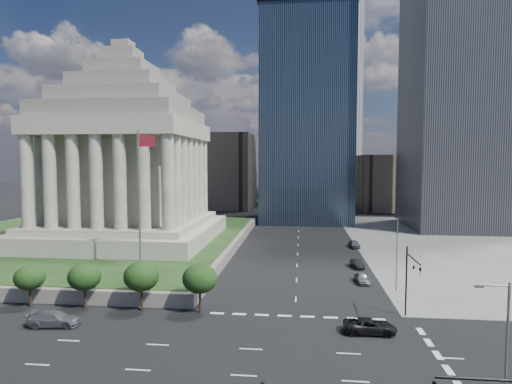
# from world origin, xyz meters

# --- Properties ---
(ground) EXTENTS (500.00, 500.00, 0.00)m
(ground) POSITION_xyz_m (0.00, 100.00, 0.00)
(ground) COLOR black
(ground) RESTS_ON ground
(plaza_terrace) EXTENTS (66.00, 70.00, 1.80)m
(plaza_terrace) POSITION_xyz_m (-45.00, 50.00, 0.90)
(plaza_terrace) COLOR #69645A
(plaza_terrace) RESTS_ON ground
(plaza_lawn) EXTENTS (64.00, 68.00, 0.10)m
(plaza_lawn) POSITION_xyz_m (-45.00, 50.00, 1.85)
(plaza_lawn) COLOR #1A3415
(plaza_lawn) RESTS_ON plaza_terrace
(war_memorial) EXTENTS (34.00, 34.00, 39.00)m
(war_memorial) POSITION_xyz_m (-34.00, 48.00, 21.40)
(war_memorial) COLOR gray
(war_memorial) RESTS_ON plaza_lawn
(flagpole) EXTENTS (2.52, 0.24, 20.00)m
(flagpole) POSITION_xyz_m (-21.83, 24.00, 13.11)
(flagpole) COLOR slate
(flagpole) RESTS_ON plaza_lawn
(tree_row) EXTENTS (53.00, 4.00, 6.00)m
(tree_row) POSITION_xyz_m (-35.50, 14.00, 3.00)
(tree_row) COLOR #1A3210
(tree_row) RESTS_ON ground
(midrise_glass) EXTENTS (26.00, 26.00, 60.00)m
(midrise_glass) POSITION_xyz_m (2.00, 95.00, 30.00)
(midrise_glass) COLOR black
(midrise_glass) RESTS_ON ground
(skyscraper_tall) EXTENTS (40.00, 40.00, 190.00)m
(skyscraper_tall) POSITION_xyz_m (8.00, 185.00, 95.00)
(skyscraper_tall) COLOR slate
(skyscraper_tall) RESTS_ON ground
(highrise_ne) EXTENTS (26.00, 28.00, 100.00)m
(highrise_ne) POSITION_xyz_m (42.00, 85.00, 50.00)
(highrise_ne) COLOR black
(highrise_ne) RESTS_ON ground
(building_filler_ne) EXTENTS (20.00, 30.00, 20.00)m
(building_filler_ne) POSITION_xyz_m (32.00, 130.00, 10.00)
(building_filler_ne) COLOR brown
(building_filler_ne) RESTS_ON ground
(building_filler_nw) EXTENTS (24.00, 30.00, 28.00)m
(building_filler_nw) POSITION_xyz_m (-30.00, 130.00, 14.00)
(building_filler_nw) COLOR brown
(building_filler_nw) RESTS_ON ground
(traffic_signal_ne) EXTENTS (0.30, 5.74, 8.00)m
(traffic_signal_ne) POSITION_xyz_m (12.50, 13.70, 5.25)
(traffic_signal_ne) COLOR black
(traffic_signal_ne) RESTS_ON ground
(street_lamp_south) EXTENTS (2.13, 0.22, 10.00)m
(street_lamp_south) POSITION_xyz_m (13.33, -6.00, 5.66)
(street_lamp_south) COLOR slate
(street_lamp_south) RESTS_ON ground
(street_lamp_north) EXTENTS (2.13, 0.22, 10.00)m
(street_lamp_north) POSITION_xyz_m (13.33, 25.00, 5.66)
(street_lamp_north) COLOR slate
(street_lamp_north) RESTS_ON ground
(pickup_truck) EXTENTS (5.38, 2.54, 1.49)m
(pickup_truck) POSITION_xyz_m (7.68, 10.00, 0.74)
(pickup_truck) COLOR black
(pickup_truck) RESTS_ON ground
(suv_grey) EXTENTS (5.65, 2.83, 1.57)m
(suv_grey) POSITION_xyz_m (-25.48, 8.36, 0.79)
(suv_grey) COLOR #55575C
(suv_grey) RESTS_ON ground
(parked_sedan_near) EXTENTS (4.40, 2.01, 1.46)m
(parked_sedan_near) POSITION_xyz_m (9.45, 28.58, 0.73)
(parked_sedan_near) COLOR gray
(parked_sedan_near) RESTS_ON ground
(parked_sedan_mid) EXTENTS (4.27, 2.03, 1.35)m
(parked_sedan_mid) POSITION_xyz_m (9.91, 37.49, 0.68)
(parked_sedan_mid) COLOR black
(parked_sedan_mid) RESTS_ON ground
(parked_sedan_far) EXTENTS (4.55, 2.14, 1.51)m
(parked_sedan_far) POSITION_xyz_m (11.50, 54.37, 0.75)
(parked_sedan_far) COLOR #5A5D62
(parked_sedan_far) RESTS_ON ground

